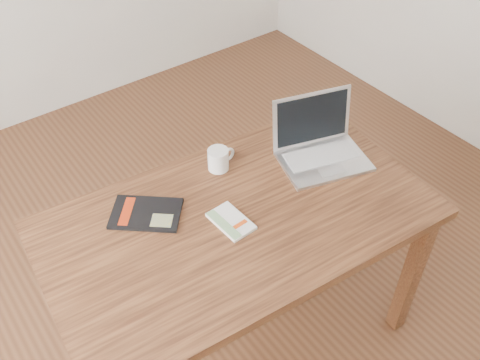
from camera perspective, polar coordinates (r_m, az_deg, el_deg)
room at (r=1.55m, az=-5.82°, el=12.97°), size 4.04×4.04×2.70m
desk at (r=1.95m, az=-0.13°, el=-5.65°), size 1.43×0.90×0.75m
white_guidebook at (r=1.86m, az=-0.98°, el=-4.44°), size 0.11×0.17×0.01m
black_guidebook at (r=1.92m, az=-10.00°, el=-3.53°), size 0.29×0.28×0.01m
laptop at (r=2.12m, az=8.48°, el=3.65°), size 0.39×0.35×0.23m
coffee_mug at (r=2.05m, az=-2.27°, el=2.28°), size 0.12×0.08×0.09m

